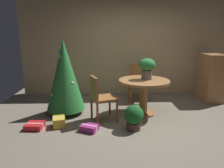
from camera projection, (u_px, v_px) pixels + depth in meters
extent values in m
plane|color=#756B5B|center=(141.00, 124.00, 3.99)|extent=(6.60, 6.60, 0.00)
cube|color=tan|center=(129.00, 48.00, 5.82)|extent=(6.00, 0.10, 2.60)
cylinder|color=#9E6B3D|center=(143.00, 113.00, 4.51)|extent=(0.50, 0.50, 0.04)
cylinder|color=#9E6B3D|center=(143.00, 97.00, 4.43)|extent=(0.17, 0.17, 0.67)
cylinder|color=#9E6B3D|center=(144.00, 81.00, 4.35)|extent=(1.06, 1.06, 0.05)
cylinder|color=#665B51|center=(147.00, 75.00, 4.37)|extent=(0.22, 0.22, 0.19)
ellipsoid|color=#287533|center=(147.00, 65.00, 4.32)|extent=(0.34, 0.34, 0.26)
sphere|color=#E5A8B2|center=(144.00, 61.00, 4.42)|extent=(0.08, 0.08, 0.08)
sphere|color=#E5A8B2|center=(144.00, 64.00, 4.33)|extent=(0.08, 0.08, 0.08)
cylinder|color=brown|center=(110.00, 106.00, 4.39)|extent=(0.04, 0.04, 0.43)
cylinder|color=brown|center=(117.00, 112.00, 4.04)|extent=(0.04, 0.04, 0.43)
cylinder|color=brown|center=(92.00, 108.00, 4.24)|extent=(0.04, 0.04, 0.43)
cylinder|color=brown|center=(97.00, 115.00, 3.89)|extent=(0.04, 0.04, 0.43)
cube|color=brown|center=(104.00, 98.00, 4.08)|extent=(0.57, 0.56, 0.05)
cube|color=brown|center=(94.00, 88.00, 3.95)|extent=(0.18, 0.38, 0.42)
cylinder|color=brown|center=(145.00, 95.00, 5.17)|extent=(0.04, 0.04, 0.44)
cylinder|color=brown|center=(131.00, 95.00, 5.15)|extent=(0.04, 0.04, 0.44)
cylinder|color=brown|center=(143.00, 91.00, 5.54)|extent=(0.04, 0.04, 0.44)
cylinder|color=brown|center=(129.00, 91.00, 5.53)|extent=(0.04, 0.04, 0.44)
cube|color=brown|center=(137.00, 83.00, 5.29)|extent=(0.41, 0.43, 0.05)
cube|color=brown|center=(136.00, 73.00, 5.42)|extent=(0.37, 0.05, 0.44)
cylinder|color=brown|center=(67.00, 111.00, 4.56)|extent=(0.10, 0.10, 0.10)
cone|color=#287533|center=(65.00, 75.00, 4.37)|extent=(0.81, 0.81, 1.50)
sphere|color=#2D51A8|center=(60.00, 52.00, 4.22)|extent=(0.07, 0.07, 0.07)
sphere|color=silver|center=(72.00, 83.00, 4.27)|extent=(0.07, 0.07, 0.07)
sphere|color=gold|center=(52.00, 95.00, 4.27)|extent=(0.05, 0.05, 0.05)
sphere|color=gold|center=(59.00, 56.00, 4.23)|extent=(0.06, 0.06, 0.06)
cube|color=red|center=(35.00, 126.00, 3.80)|extent=(0.33, 0.31, 0.10)
cube|color=silver|center=(35.00, 126.00, 3.80)|extent=(0.31, 0.06, 0.10)
cube|color=gold|center=(59.00, 122.00, 3.87)|extent=(0.28, 0.31, 0.18)
cube|color=silver|center=(59.00, 122.00, 3.87)|extent=(0.22, 0.08, 0.18)
cube|color=#9E287A|center=(89.00, 128.00, 3.71)|extent=(0.36, 0.32, 0.11)
cube|color=silver|center=(89.00, 128.00, 3.71)|extent=(0.29, 0.15, 0.11)
cube|color=#9E6B3D|center=(211.00, 78.00, 5.31)|extent=(0.46, 0.68, 1.21)
sphere|color=#B29338|center=(202.00, 75.00, 5.29)|extent=(0.04, 0.04, 0.04)
cylinder|color=#4C382D|center=(133.00, 126.00, 3.76)|extent=(0.26, 0.26, 0.15)
sphere|color=#195623|center=(134.00, 115.00, 3.70)|extent=(0.35, 0.35, 0.35)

